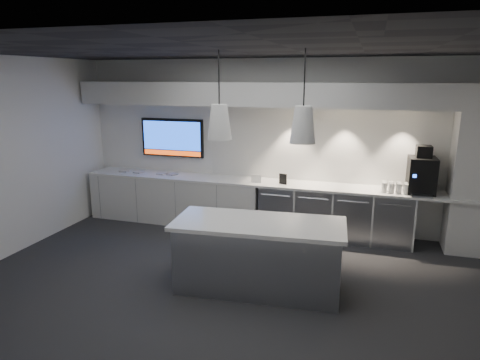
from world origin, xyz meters
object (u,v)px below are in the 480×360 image
(bin, at_px, (187,254))
(coffee_machine, at_px, (422,173))
(island, at_px, (259,255))
(wall_tv, at_px, (172,138))

(bin, bearing_deg, coffee_machine, 30.25)
(island, xyz_separation_m, bin, (-1.14, 0.28, -0.24))
(wall_tv, bearing_deg, bin, -60.50)
(island, distance_m, coffee_machine, 3.09)
(bin, bearing_deg, wall_tv, 119.50)
(island, distance_m, bin, 1.20)
(bin, bearing_deg, island, -14.04)
(wall_tv, xyz_separation_m, island, (2.34, -2.41, -1.10))
(wall_tv, bearing_deg, island, -45.84)
(island, height_order, coffee_machine, coffee_machine)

